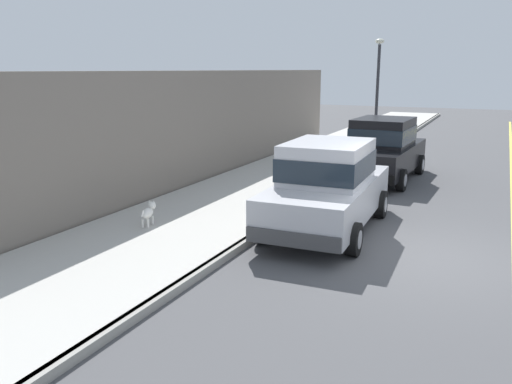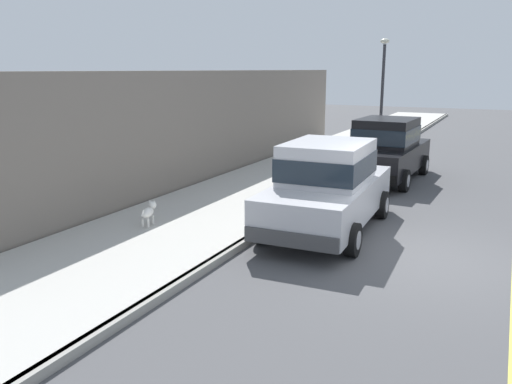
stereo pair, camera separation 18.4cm
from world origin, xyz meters
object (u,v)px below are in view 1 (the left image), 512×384
Objects in this scene: dog_white at (148,212)px; street_lamp at (378,81)px; car_black_sedan at (383,148)px; car_silver_sedan at (328,185)px.

dog_white is 13.14m from street_lamp.
street_lamp reaches higher than car_black_sedan.
car_silver_sedan is 6.29× the size of dog_white.
dog_white is at bearing -98.65° from street_lamp.
street_lamp is (-1.41, 5.21, 1.92)m from car_black_sedan.
car_black_sedan is 1.05× the size of street_lamp.
dog_white is (-3.40, -1.72, -0.55)m from car_silver_sedan.
street_lamp is at bearing 81.35° from dog_white.
street_lamp is at bearing 105.11° from car_black_sedan.
car_silver_sedan is at bearing -89.46° from car_black_sedan.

